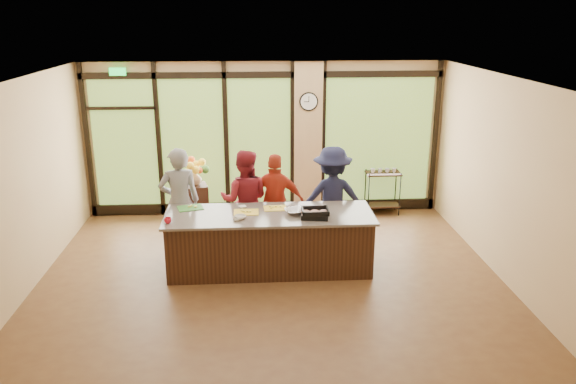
{
  "coord_description": "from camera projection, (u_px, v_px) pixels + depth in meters",
  "views": [
    {
      "loc": [
        -0.24,
        -7.81,
        3.86
      ],
      "look_at": [
        0.29,
        0.4,
        1.23
      ],
      "focal_mm": 35.0,
      "sensor_mm": 36.0,
      "label": 1
    }
  ],
  "objects": [
    {
      "name": "countertop",
      "position": [
        269.0,
        215.0,
        8.63
      ],
      "size": [
        3.2,
        1.1,
        0.04
      ],
      "primitive_type": "cube",
      "color": "#70655C",
      "rests_on": "island_base"
    },
    {
      "name": "island_base",
      "position": [
        270.0,
        243.0,
        8.77
      ],
      "size": [
        3.1,
        1.0,
        0.88
      ],
      "primitive_type": "cube",
      "color": "black",
      "rests_on": "floor"
    },
    {
      "name": "back_wall",
      "position": [
        265.0,
        139.0,
        11.01
      ],
      "size": [
        7.0,
        0.0,
        7.0
      ],
      "primitive_type": "plane",
      "rotation": [
        1.57,
        0.0,
        0.0
      ],
      "color": "tan",
      "rests_on": "floor"
    },
    {
      "name": "flower_stand",
      "position": [
        196.0,
        207.0,
        10.4
      ],
      "size": [
        0.51,
        0.51,
        0.86
      ],
      "primitive_type": "cube",
      "rotation": [
        0.0,
        0.0,
        0.22
      ],
      "color": "black",
      "rests_on": "floor"
    },
    {
      "name": "ceiling",
      "position": [
        269.0,
        79.0,
        7.7
      ],
      "size": [
        7.0,
        7.0,
        0.0
      ],
      "primitive_type": "plane",
      "rotation": [
        3.14,
        0.0,
        0.0
      ],
      "color": "white",
      "rests_on": "back_wall"
    },
    {
      "name": "prep_bowl_far",
      "position": [
        242.0,
        207.0,
        8.88
      ],
      "size": [
        0.15,
        0.15,
        0.03
      ],
      "primitive_type": "imported",
      "rotation": [
        0.0,
        0.0,
        0.31
      ],
      "color": "white",
      "rests_on": "countertop"
    },
    {
      "name": "flower_vase",
      "position": [
        194.0,
        178.0,
        10.23
      ],
      "size": [
        0.27,
        0.27,
        0.27
      ],
      "primitive_type": "imported",
      "rotation": [
        0.0,
        0.0,
        0.04
      ],
      "color": "#977952",
      "rests_on": "flower_stand"
    },
    {
      "name": "cook_left",
      "position": [
        180.0,
        202.0,
        9.18
      ],
      "size": [
        0.75,
        0.59,
        1.82
      ],
      "primitive_type": "imported",
      "rotation": [
        0.0,
        0.0,
        3.4
      ],
      "color": "slate",
      "rests_on": "floor"
    },
    {
      "name": "roasting_pan",
      "position": [
        315.0,
        215.0,
        8.45
      ],
      "size": [
        0.45,
        0.37,
        0.07
      ],
      "primitive_type": "cube",
      "rotation": [
        0.0,
        0.0,
        -0.17
      ],
      "color": "black",
      "rests_on": "countertop"
    },
    {
      "name": "cutting_board_left",
      "position": [
        190.0,
        208.0,
        8.86
      ],
      "size": [
        0.45,
        0.39,
        0.01
      ],
      "primitive_type": "cube",
      "rotation": [
        0.0,
        0.0,
        0.28
      ],
      "color": "#3D8630",
      "rests_on": "countertop"
    },
    {
      "name": "left_wall",
      "position": [
        23.0,
        188.0,
        7.94
      ],
      "size": [
        0.0,
        6.0,
        6.0
      ],
      "primitive_type": "plane",
      "rotation": [
        1.57,
        0.0,
        1.57
      ],
      "color": "tan",
      "rests_on": "floor"
    },
    {
      "name": "red_ramekin",
      "position": [
        168.0,
        221.0,
        8.21
      ],
      "size": [
        0.14,
        0.14,
        0.09
      ],
      "primitive_type": "imported",
      "rotation": [
        0.0,
        0.0,
        0.3
      ],
      "color": "red",
      "rests_on": "countertop"
    },
    {
      "name": "cook_right",
      "position": [
        332.0,
        198.0,
        9.48
      ],
      "size": [
        1.15,
        0.68,
        1.76
      ],
      "primitive_type": "imported",
      "rotation": [
        0.0,
        0.0,
        3.16
      ],
      "color": "#161831",
      "rests_on": "floor"
    },
    {
      "name": "wall_clock",
      "position": [
        309.0,
        102.0,
        10.71
      ],
      "size": [
        0.36,
        0.04,
        0.36
      ],
      "color": "black",
      "rests_on": "window_wall"
    },
    {
      "name": "cutting_board_right",
      "position": [
        275.0,
        208.0,
        8.85
      ],
      "size": [
        0.37,
        0.28,
        0.01
      ],
      "primitive_type": "cube",
      "rotation": [
        0.0,
        0.0,
        0.05
      ],
      "color": "yellow",
      "rests_on": "countertop"
    },
    {
      "name": "mixing_bowl",
      "position": [
        295.0,
        212.0,
        8.6
      ],
      "size": [
        0.39,
        0.39,
        0.07
      ],
      "primitive_type": "imported",
      "rotation": [
        0.0,
        0.0,
        0.36
      ],
      "color": "silver",
      "rests_on": "countertop"
    },
    {
      "name": "floor",
      "position": [
        271.0,
        277.0,
        8.61
      ],
      "size": [
        7.0,
        7.0,
        0.0
      ],
      "primitive_type": "plane",
      "color": "#55341E",
      "rests_on": "ground"
    },
    {
      "name": "bar_cart",
      "position": [
        383.0,
        186.0,
        11.2
      ],
      "size": [
        0.68,
        0.39,
        0.94
      ],
      "rotation": [
        0.0,
        0.0,
        0.0
      ],
      "color": "black",
      "rests_on": "floor"
    },
    {
      "name": "cook_midright",
      "position": [
        276.0,
        202.0,
        9.47
      ],
      "size": [
        1.03,
        0.59,
        1.65
      ],
      "primitive_type": "imported",
      "rotation": [
        0.0,
        0.0,
        2.93
      ],
      "color": "#A72D19",
      "rests_on": "floor"
    },
    {
      "name": "cook_midleft",
      "position": [
        245.0,
        200.0,
        9.41
      ],
      "size": [
        0.91,
        0.75,
        1.73
      ],
      "primitive_type": "imported",
      "rotation": [
        0.0,
        0.0,
        3.02
      ],
      "color": "maroon",
      "rests_on": "floor"
    },
    {
      "name": "prep_bowl_mid",
      "position": [
        237.0,
        219.0,
        8.34
      ],
      "size": [
        0.13,
        0.13,
        0.04
      ],
      "primitive_type": "imported",
      "rotation": [
        0.0,
        0.0,
        -0.09
      ],
      "color": "white",
      "rests_on": "countertop"
    },
    {
      "name": "right_wall",
      "position": [
        504.0,
        179.0,
        8.37
      ],
      "size": [
        0.0,
        6.0,
        6.0
      ],
      "primitive_type": "plane",
      "rotation": [
        1.57,
        0.0,
        -1.57
      ],
      "color": "tan",
      "rests_on": "floor"
    },
    {
      "name": "window_wall",
      "position": [
        273.0,
        145.0,
        11.01
      ],
      "size": [
        6.9,
        0.12,
        3.0
      ],
      "color": "tan",
      "rests_on": "floor"
    },
    {
      "name": "prep_bowl_near",
      "position": [
        240.0,
        217.0,
        8.4
      ],
      "size": [
        0.18,
        0.18,
        0.05
      ],
      "primitive_type": "imported",
      "rotation": [
        0.0,
        0.0,
        -0.04
      ],
      "color": "white",
      "rests_on": "countertop"
    },
    {
      "name": "cutting_board_center",
      "position": [
        246.0,
        212.0,
        8.67
      ],
      "size": [
        0.38,
        0.29,
        0.01
      ],
      "primitive_type": "cube",
      "rotation": [
        0.0,
        0.0,
        -0.01
      ],
      "color": "yellow",
      "rests_on": "countertop"
    }
  ]
}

